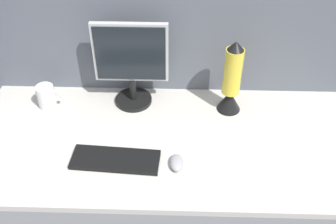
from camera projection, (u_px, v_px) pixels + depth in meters
ground_plane at (162, 138)px, 183.07cm from camera, size 180.00×80.00×3.00cm
cubicle_wall_back at (165, 24)px, 186.79cm from camera, size 180.00×5.00×72.25cm
monitor at (131, 62)px, 186.44cm from camera, size 34.47×18.00×42.66cm
keyboard at (116, 160)px, 169.94cm from camera, size 37.79×15.44×2.00cm
mouse at (177, 163)px, 167.75cm from camera, size 6.15×9.91×3.40cm
mug_ceramic_white at (47, 96)px, 194.46cm from camera, size 12.40×8.55×11.59cm
lava_lamp at (231, 83)px, 186.35cm from camera, size 11.47×11.47×37.53cm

